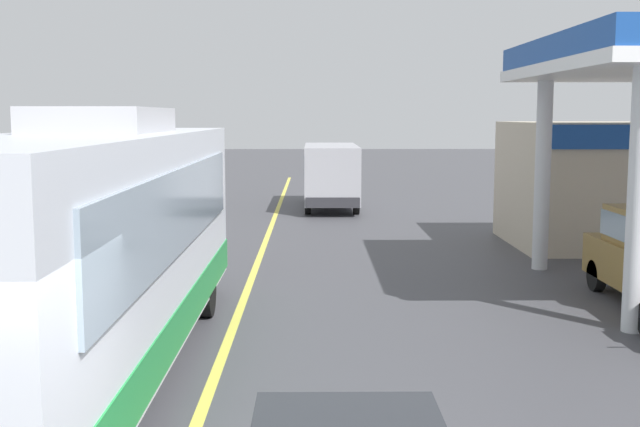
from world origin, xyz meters
TOP-DOWN VIEW (x-y plane):
  - ground at (0.00, 20.00)m, footprint 120.00×120.00m
  - lane_divider_stripe at (0.00, 15.00)m, footprint 0.16×50.00m
  - coach_bus_main at (-1.68, 4.65)m, footprint 2.60×11.04m
  - minibus_opposing_lane at (2.06, 24.70)m, footprint 2.04×6.13m

SIDE VIEW (x-z plane):
  - ground at x=0.00m, z-range 0.00..0.00m
  - lane_divider_stripe at x=0.00m, z-range 0.00..0.01m
  - minibus_opposing_lane at x=2.06m, z-range 0.25..2.69m
  - coach_bus_main at x=-1.68m, z-range -0.12..3.56m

